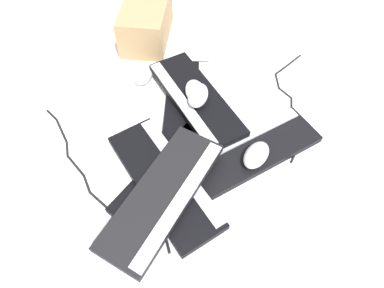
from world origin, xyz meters
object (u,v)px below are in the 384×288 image
object	(u,v)px
keyboard_3	(195,98)
cardboard_box	(146,22)
keyboard_1	(175,171)
mouse_0	(198,95)
keyboard_0	(188,105)
keyboard_4	(165,179)
mouse_1	(195,92)
mouse_2	(256,155)
mouse_3	(144,75)
keyboard_5	(164,195)
keyboard_2	(253,150)

from	to	relation	value
keyboard_3	cardboard_box	size ratio (longest dim) A/B	1.57
keyboard_1	mouse_0	world-z (taller)	mouse_0
keyboard_0	keyboard_1	size ratio (longest dim) A/B	1.06
keyboard_1	keyboard_4	size ratio (longest dim) A/B	0.95
keyboard_1	mouse_1	xyz separation A→B (m)	(0.24, -0.14, 0.07)
keyboard_3	mouse_0	xyz separation A→B (m)	(-0.02, -0.00, 0.04)
mouse_0	mouse_2	bearing A→B (deg)	-128.67
mouse_3	cardboard_box	world-z (taller)	cardboard_box
mouse_1	keyboard_0	bearing A→B (deg)	-95.17
keyboard_1	keyboard_3	world-z (taller)	keyboard_3
keyboard_0	mouse_0	distance (m)	0.08
keyboard_3	keyboard_5	world-z (taller)	keyboard_5
keyboard_5	keyboard_0	bearing A→B (deg)	-25.40
keyboard_0	mouse_0	world-z (taller)	mouse_0
keyboard_4	mouse_3	bearing A→B (deg)	-3.54
mouse_0	cardboard_box	xyz separation A→B (m)	(0.45, 0.09, -0.00)
keyboard_0	keyboard_2	bearing A→B (deg)	-148.09
keyboard_3	cardboard_box	distance (m)	0.44
mouse_2	mouse_3	distance (m)	0.54
keyboard_3	mouse_3	world-z (taller)	keyboard_3
cardboard_box	keyboard_3	bearing A→B (deg)	-169.07
keyboard_5	mouse_0	bearing A→B (deg)	-30.97
keyboard_2	mouse_2	xyz separation A→B (m)	(-0.04, 0.01, 0.04)
mouse_3	keyboard_4	bearing A→B (deg)	27.00
keyboard_4	cardboard_box	xyz separation A→B (m)	(0.71, -0.09, 0.03)
keyboard_1	cardboard_box	size ratio (longest dim) A/B	1.49
keyboard_5	mouse_3	world-z (taller)	keyboard_5
keyboard_1	mouse_2	size ratio (longest dim) A/B	3.99
mouse_2	keyboard_1	bearing A→B (deg)	133.10
keyboard_0	mouse_3	distance (m)	0.22
keyboard_1	mouse_1	bearing A→B (deg)	-29.41
keyboard_3	mouse_1	xyz separation A→B (m)	(-0.00, 0.00, 0.04)
keyboard_0	mouse_0	size ratio (longest dim) A/B	4.23
keyboard_0	keyboard_5	xyz separation A→B (m)	(-0.35, 0.16, 0.06)
keyboard_1	keyboard_2	distance (m)	0.26
mouse_3	keyboard_0	bearing A→B (deg)	62.85
keyboard_3	mouse_3	size ratio (longest dim) A/B	4.20
keyboard_2	mouse_3	bearing A→B (deg)	32.08
keyboard_5	mouse_1	world-z (taller)	mouse_1
keyboard_5	mouse_1	bearing A→B (deg)	-29.13
keyboard_5	cardboard_box	bearing A→B (deg)	-8.02
keyboard_5	mouse_0	distance (m)	0.38
keyboard_0	keyboard_2	distance (m)	0.28
keyboard_1	mouse_1	size ratio (longest dim) A/B	3.99
mouse_2	keyboard_0	bearing A→B (deg)	77.20
keyboard_0	mouse_2	xyz separation A→B (m)	(-0.28, -0.14, 0.04)
keyboard_4	keyboard_5	distance (m)	0.07
keyboard_4	keyboard_2	bearing A→B (deg)	-81.89
keyboard_0	keyboard_2	xyz separation A→B (m)	(-0.24, -0.15, 0.00)
keyboard_4	cardboard_box	bearing A→B (deg)	-7.44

